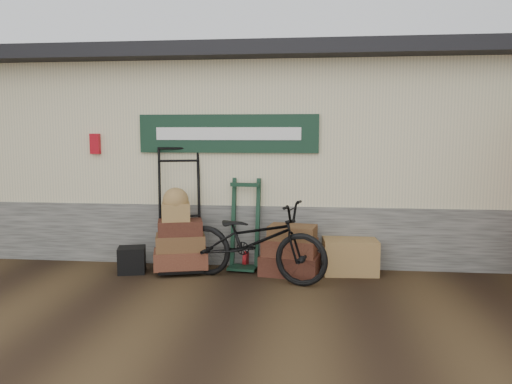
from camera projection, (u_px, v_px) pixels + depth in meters
ground at (240, 286)px, 6.41m from camera, size 80.00×80.00×0.00m
station_building at (261, 152)px, 8.92m from camera, size 14.40×4.10×3.20m
porter_trolley at (180, 208)px, 7.12m from camera, size 1.05×0.89×1.79m
green_barrow at (245, 224)px, 7.18m from camera, size 0.51×0.45×1.31m
suitcase_stack at (290, 250)px, 6.92m from camera, size 0.87×0.62×0.70m
wicker_hamper at (350, 256)px, 6.99m from camera, size 0.78×0.54×0.49m
black_trunk at (132, 260)px, 7.01m from camera, size 0.44×0.40×0.37m
bicycle at (253, 236)px, 6.62m from camera, size 1.23×2.17×1.19m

